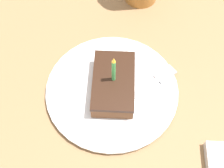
# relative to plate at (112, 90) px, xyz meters

# --- Properties ---
(ground_plane) EXTENTS (2.40, 2.40, 0.04)m
(ground_plane) POSITION_rel_plate_xyz_m (-0.01, -0.01, -0.03)
(ground_plane) COLOR olive
(ground_plane) RESTS_ON ground
(plate) EXTENTS (0.27, 0.27, 0.01)m
(plate) POSITION_rel_plate_xyz_m (0.00, 0.00, 0.00)
(plate) COLOR silver
(plate) RESTS_ON ground_plane
(cake_slice) EXTENTS (0.08, 0.14, 0.11)m
(cake_slice) POSITION_rel_plate_xyz_m (0.00, -0.00, 0.03)
(cake_slice) COLOR brown
(cake_slice) RESTS_ON plate
(fork) EXTENTS (0.15, 0.13, 0.00)m
(fork) POSITION_rel_plate_xyz_m (0.07, 0.00, 0.01)
(fork) COLOR #B2B2B7
(fork) RESTS_ON plate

